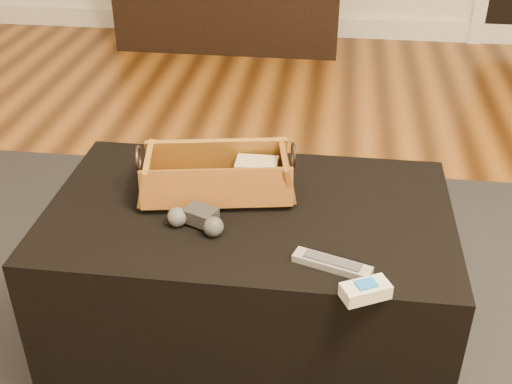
# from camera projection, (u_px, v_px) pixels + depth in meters

# --- Properties ---
(floor) EXTENTS (5.00, 5.50, 0.01)m
(floor) POSITION_uv_depth(u_px,v_px,m) (312.00, 348.00, 1.78)
(floor) COLOR brown
(floor) RESTS_ON ground
(baseboard) EXTENTS (5.00, 0.04, 0.12)m
(baseboard) POSITION_uv_depth(u_px,v_px,m) (337.00, 27.00, 4.05)
(baseboard) COLOR white
(baseboard) RESTS_ON floor
(media_cabinet) EXTENTS (1.31, 0.45, 0.51)m
(media_cabinet) POSITION_uv_depth(u_px,v_px,m) (230.00, 2.00, 3.83)
(media_cabinet) COLOR black
(media_cabinet) RESTS_ON floor
(area_rug) EXTENTS (2.60, 2.00, 0.01)m
(area_rug) POSITION_uv_depth(u_px,v_px,m) (247.00, 347.00, 1.77)
(area_rug) COLOR black
(area_rug) RESTS_ON floor
(ottoman) EXTENTS (1.00, 0.60, 0.42)m
(ottoman) POSITION_uv_depth(u_px,v_px,m) (249.00, 274.00, 1.70)
(ottoman) COLOR black
(ottoman) RESTS_ON area_rug
(tv_remote) EXTENTS (0.21, 0.10, 0.02)m
(tv_remote) POSITION_uv_depth(u_px,v_px,m) (210.00, 187.00, 1.62)
(tv_remote) COLOR black
(tv_remote) RESTS_ON wicker_basket
(cloth_bundle) EXTENTS (0.11, 0.07, 0.06)m
(cloth_bundle) POSITION_uv_depth(u_px,v_px,m) (257.00, 171.00, 1.66)
(cloth_bundle) COLOR #C4AE88
(cloth_bundle) RESTS_ON wicker_basket
(wicker_basket) EXTENTS (0.42, 0.27, 0.14)m
(wicker_basket) POSITION_uv_depth(u_px,v_px,m) (217.00, 177.00, 1.63)
(wicker_basket) COLOR #9C6823
(wicker_basket) RESTS_ON ottoman
(game_controller) EXTENTS (0.15, 0.11, 0.05)m
(game_controller) POSITION_uv_depth(u_px,v_px,m) (197.00, 219.00, 1.50)
(game_controller) COLOR #252527
(game_controller) RESTS_ON ottoman
(silver_remote) EXTENTS (0.18, 0.09, 0.02)m
(silver_remote) POSITION_uv_depth(u_px,v_px,m) (332.00, 264.00, 1.38)
(silver_remote) COLOR #96979D
(silver_remote) RESTS_ON ottoman
(cream_gadget) EXTENTS (0.11, 0.09, 0.04)m
(cream_gadget) POSITION_uv_depth(u_px,v_px,m) (365.00, 290.00, 1.30)
(cream_gadget) COLOR beige
(cream_gadget) RESTS_ON ottoman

